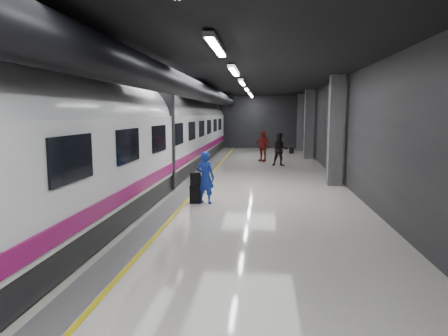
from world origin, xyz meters
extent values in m
plane|color=silver|center=(0.00, 0.00, 0.00)|extent=(40.00, 40.00, 0.00)
cube|color=black|center=(0.00, 0.00, 4.50)|extent=(10.00, 40.00, 0.02)
cube|color=#28282B|center=(0.00, 20.00, 2.25)|extent=(10.00, 0.02, 4.50)
cube|color=#28282B|center=(-5.00, 0.00, 2.25)|extent=(0.02, 40.00, 4.50)
cube|color=#28282B|center=(5.00, 0.00, 2.25)|extent=(0.02, 40.00, 4.50)
cube|color=slate|center=(-1.35, 0.00, 0.01)|extent=(0.65, 39.80, 0.01)
cube|color=yellow|center=(-0.95, 0.00, 0.01)|extent=(0.10, 39.80, 0.01)
cylinder|color=black|center=(-1.30, 0.00, 3.95)|extent=(0.80, 38.00, 0.80)
cube|color=silver|center=(0.60, -6.00, 4.40)|extent=(0.22, 2.60, 0.10)
cube|color=silver|center=(0.60, -1.00, 4.40)|extent=(0.22, 2.60, 0.10)
cube|color=silver|center=(0.60, 4.00, 4.40)|extent=(0.22, 2.60, 0.10)
cube|color=silver|center=(0.60, 9.00, 4.40)|extent=(0.22, 2.60, 0.10)
cube|color=silver|center=(0.60, 14.00, 4.40)|extent=(0.22, 2.60, 0.10)
cube|color=silver|center=(0.60, 18.00, 4.40)|extent=(0.22, 2.60, 0.10)
cube|color=#515154|center=(4.55, 2.00, 2.25)|extent=(0.55, 0.55, 4.50)
cube|color=#515154|center=(4.55, 12.00, 2.25)|extent=(0.55, 0.55, 4.50)
cube|color=#515154|center=(4.55, 18.00, 2.25)|extent=(0.55, 0.55, 4.50)
cube|color=black|center=(-3.25, 0.00, 0.35)|extent=(2.80, 38.00, 0.60)
cube|color=white|center=(-3.25, 0.00, 1.75)|extent=(2.90, 38.00, 2.20)
cylinder|color=white|center=(-3.25, 0.00, 2.70)|extent=(2.80, 38.00, 2.80)
cube|color=#8D0C58|center=(-1.78, 0.00, 0.95)|extent=(0.04, 38.00, 0.35)
cube|color=black|center=(-3.25, 0.00, 2.00)|extent=(3.05, 0.25, 3.80)
cube|color=black|center=(-1.78, -8.00, 2.15)|extent=(0.05, 1.60, 0.85)
cube|color=black|center=(-1.78, -5.00, 2.15)|extent=(0.05, 1.60, 0.85)
cube|color=black|center=(-1.78, -2.00, 2.15)|extent=(0.05, 1.60, 0.85)
cube|color=black|center=(-1.78, 1.00, 2.15)|extent=(0.05, 1.60, 0.85)
cube|color=black|center=(-1.78, 4.00, 2.15)|extent=(0.05, 1.60, 0.85)
cube|color=black|center=(-1.78, 7.00, 2.15)|extent=(0.05, 1.60, 0.85)
cube|color=black|center=(-1.78, 10.00, 2.15)|extent=(0.05, 1.60, 0.85)
cube|color=black|center=(-1.78, 13.00, 2.15)|extent=(0.05, 1.60, 0.85)
cube|color=black|center=(-1.78, 16.00, 2.15)|extent=(0.05, 1.60, 0.85)
imported|color=blue|center=(-0.27, -1.92, 0.87)|extent=(0.73, 0.59, 1.74)
cube|color=black|center=(-0.61, -1.96, 0.30)|extent=(0.41, 0.30, 0.61)
cube|color=black|center=(-0.59, -2.00, 0.82)|extent=(0.36, 0.29, 0.42)
imported|color=black|center=(2.55, 7.98, 0.94)|extent=(0.94, 0.75, 1.88)
imported|color=maroon|center=(1.56, 10.21, 0.96)|extent=(1.20, 1.00, 1.92)
cube|color=black|center=(3.69, 15.20, 0.23)|extent=(0.32, 0.21, 0.46)
camera|label=1|loc=(1.65, -14.79, 2.95)|focal=32.00mm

